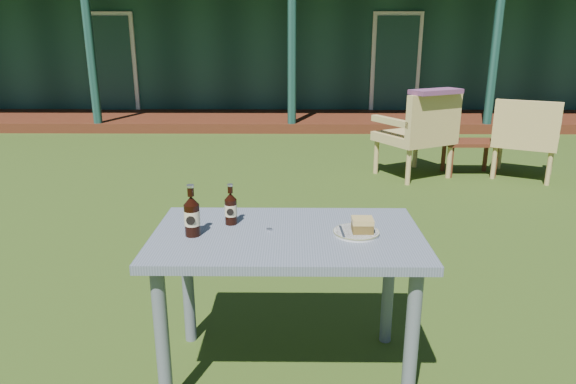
{
  "coord_description": "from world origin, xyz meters",
  "views": [
    {
      "loc": [
        0.03,
        -3.73,
        1.56
      ],
      "look_at": [
        0.0,
        -1.3,
        0.82
      ],
      "focal_mm": 32.0,
      "sensor_mm": 36.0,
      "label": 1
    }
  ],
  "objects_px": {
    "cake_slice": "(362,225)",
    "cola_bottle_far": "(192,215)",
    "cafe_table": "(287,254)",
    "side_table": "(470,146)",
    "cola_bottle_near": "(231,208)",
    "armchair_right": "(526,135)",
    "plate": "(356,232)",
    "armchair_left": "(420,130)"
  },
  "relations": [
    {
      "from": "plate",
      "to": "armchair_right",
      "type": "relative_size",
      "value": 0.23
    },
    {
      "from": "cafe_table",
      "to": "armchair_left",
      "type": "xyz_separation_m",
      "value": [
        1.45,
        3.59,
        -0.07
      ]
    },
    {
      "from": "cake_slice",
      "to": "cola_bottle_far",
      "type": "xyz_separation_m",
      "value": [
        -0.75,
        -0.02,
        0.05
      ]
    },
    {
      "from": "side_table",
      "to": "cola_bottle_near",
      "type": "bearing_deg",
      "value": -122.9
    },
    {
      "from": "cola_bottle_far",
      "to": "armchair_left",
      "type": "bearing_deg",
      "value": 62.72
    },
    {
      "from": "cola_bottle_near",
      "to": "armchair_left",
      "type": "relative_size",
      "value": 0.2
    },
    {
      "from": "cafe_table",
      "to": "side_table",
      "type": "height_order",
      "value": "cafe_table"
    },
    {
      "from": "armchair_left",
      "to": "armchair_right",
      "type": "height_order",
      "value": "armchair_left"
    },
    {
      "from": "cafe_table",
      "to": "cola_bottle_far",
      "type": "distance_m",
      "value": 0.46
    },
    {
      "from": "cake_slice",
      "to": "cola_bottle_far",
      "type": "distance_m",
      "value": 0.75
    },
    {
      "from": "cola_bottle_far",
      "to": "armchair_left",
      "type": "xyz_separation_m",
      "value": [
        1.87,
        3.62,
        -0.27
      ]
    },
    {
      "from": "plate",
      "to": "side_table",
      "type": "distance_m",
      "value": 4.15
    },
    {
      "from": "cola_bottle_far",
      "to": "side_table",
      "type": "height_order",
      "value": "cola_bottle_far"
    },
    {
      "from": "armchair_left",
      "to": "side_table",
      "type": "height_order",
      "value": "armchair_left"
    },
    {
      "from": "cola_bottle_far",
      "to": "cake_slice",
      "type": "bearing_deg",
      "value": 1.36
    },
    {
      "from": "armchair_left",
      "to": "cola_bottle_far",
      "type": "bearing_deg",
      "value": -117.28
    },
    {
      "from": "armchair_right",
      "to": "cake_slice",
      "type": "bearing_deg",
      "value": -122.73
    },
    {
      "from": "cake_slice",
      "to": "cola_bottle_far",
      "type": "bearing_deg",
      "value": -178.64
    },
    {
      "from": "armchair_right",
      "to": "side_table",
      "type": "relative_size",
      "value": 1.5
    },
    {
      "from": "armchair_right",
      "to": "cola_bottle_near",
      "type": "bearing_deg",
      "value": -129.99
    },
    {
      "from": "cola_bottle_far",
      "to": "armchair_left",
      "type": "relative_size",
      "value": 0.24
    },
    {
      "from": "cake_slice",
      "to": "side_table",
      "type": "distance_m",
      "value": 4.15
    },
    {
      "from": "cafe_table",
      "to": "side_table",
      "type": "relative_size",
      "value": 2.0
    },
    {
      "from": "armchair_left",
      "to": "plate",
      "type": "bearing_deg",
      "value": -107.66
    },
    {
      "from": "cola_bottle_near",
      "to": "cola_bottle_far",
      "type": "distance_m",
      "value": 0.21
    },
    {
      "from": "cola_bottle_far",
      "to": "armchair_right",
      "type": "relative_size",
      "value": 0.26
    },
    {
      "from": "plate",
      "to": "side_table",
      "type": "height_order",
      "value": "plate"
    },
    {
      "from": "cola_bottle_near",
      "to": "armchair_right",
      "type": "xyz_separation_m",
      "value": [
        2.89,
        3.45,
        -0.29
      ]
    },
    {
      "from": "cafe_table",
      "to": "cake_slice",
      "type": "bearing_deg",
      "value": -2.31
    },
    {
      "from": "cake_slice",
      "to": "armchair_left",
      "type": "height_order",
      "value": "armchair_left"
    },
    {
      "from": "armchair_left",
      "to": "side_table",
      "type": "distance_m",
      "value": 0.67
    },
    {
      "from": "cake_slice",
      "to": "side_table",
      "type": "height_order",
      "value": "cake_slice"
    },
    {
      "from": "cola_bottle_near",
      "to": "cola_bottle_far",
      "type": "bearing_deg",
      "value": -136.21
    },
    {
      "from": "cafe_table",
      "to": "armchair_left",
      "type": "height_order",
      "value": "armchair_left"
    },
    {
      "from": "armchair_right",
      "to": "side_table",
      "type": "height_order",
      "value": "armchair_right"
    },
    {
      "from": "cafe_table",
      "to": "cake_slice",
      "type": "xyz_separation_m",
      "value": [
        0.33,
        -0.01,
        0.15
      ]
    },
    {
      "from": "cake_slice",
      "to": "cola_bottle_near",
      "type": "distance_m",
      "value": 0.61
    },
    {
      "from": "cola_bottle_near",
      "to": "cafe_table",
      "type": "bearing_deg",
      "value": -23.53
    },
    {
      "from": "plate",
      "to": "armchair_left",
      "type": "xyz_separation_m",
      "value": [
        1.14,
        3.59,
        -0.18
      ]
    },
    {
      "from": "cake_slice",
      "to": "cola_bottle_far",
      "type": "relative_size",
      "value": 0.4
    },
    {
      "from": "cake_slice",
      "to": "armchair_left",
      "type": "distance_m",
      "value": 3.78
    },
    {
      "from": "cola_bottle_near",
      "to": "plate",
      "type": "bearing_deg",
      "value": -12.19
    }
  ]
}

